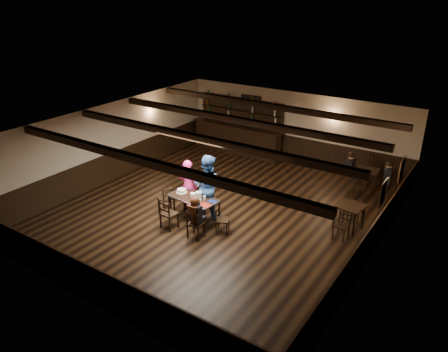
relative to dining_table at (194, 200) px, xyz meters
The scene contains 25 objects.
ground 1.16m from the dining_table, 70.79° to the left, with size 10.00×10.00×0.00m, color black.
room_shell 1.47m from the dining_table, 71.00° to the left, with size 9.02×10.02×2.71m.
dining_table is the anchor object (origin of this frame).
chair_near_left 0.86m from the dining_table, 114.47° to the right, with size 0.44×0.43×0.89m.
chair_near_right 0.99m from the dining_table, 52.15° to the right, with size 0.43×0.41×0.84m.
chair_end_left 0.99m from the dining_table, behind, with size 0.50×0.51×0.87m.
chair_end_right 1.01m from the dining_table, ahead, with size 0.46×0.47×0.78m.
chair_far_pushed 1.59m from the dining_table, 127.63° to the left, with size 0.47×0.46×0.86m.
woman_pink 0.77m from the dining_table, 139.94° to the left, with size 0.58×0.38×1.60m, color #FF369B.
man_blue 0.57m from the dining_table, 73.09° to the left, with size 0.93×0.72×1.91m, color navy.
seated_person 0.94m from the dining_table, 50.45° to the right, with size 0.32×0.49×0.79m.
cake 0.52m from the dining_table, behind, with size 0.32×0.32×0.10m.
plate_stack_a 0.17m from the dining_table, 88.02° to the right, with size 0.15×0.15×0.15m, color white.
plate_stack_b 0.25m from the dining_table, 13.32° to the left, with size 0.17×0.17×0.20m, color white.
tea_light 0.18m from the dining_table, 50.77° to the left, with size 0.05×0.05×0.06m.
salt_shaker 0.39m from the dining_table, 21.14° to the right, with size 0.04×0.04×0.10m, color silver.
pepper_shaker 0.48m from the dining_table, 19.45° to the right, with size 0.04×0.04×0.10m, color #A5A8AD.
drink_glass 0.38m from the dining_table, ahead, with size 0.07×0.07×0.11m, color silver.
menu_red 0.57m from the dining_table, 20.74° to the right, with size 0.34×0.24×0.00m, color maroon.
menu_blue 0.60m from the dining_table, 10.02° to the left, with size 0.26×0.18×0.00m, color navy.
bar_counter 5.96m from the dining_table, 109.48° to the left, with size 3.94×0.70×2.20m.
back_table_a 4.34m from the dining_table, 27.18° to the left, with size 0.81×0.81×0.75m.
back_table_b 5.88m from the dining_table, 53.80° to the left, with size 0.82×0.82×0.75m.
bg_patron_left 5.54m from the dining_table, 58.07° to the left, with size 0.26×0.40×0.79m.
bg_patron_right 6.26m from the dining_table, 48.53° to the left, with size 0.29×0.40×0.74m.
Camera 1 is at (6.54, -9.66, 6.23)m, focal length 35.00 mm.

